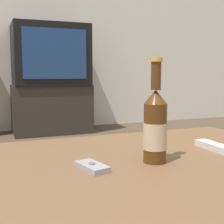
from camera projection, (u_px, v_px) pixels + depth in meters
The scene contains 7 objects.
back_wall at pixel (18, 15), 3.49m from camera, with size 8.00×0.05×2.60m.
coffee_table at pixel (138, 185), 0.82m from camera, with size 1.10×0.78×0.43m.
tv_stand at pixel (52, 109), 3.45m from camera, with size 0.83×0.46×0.53m.
television at pixel (50, 55), 3.37m from camera, with size 0.79×0.52×0.65m.
beer_bottle at pixel (156, 126), 0.81m from camera, with size 0.06×0.06×0.27m.
cell_phone at pixel (92, 167), 0.76m from camera, with size 0.07×0.11×0.02m.
remote_control at pixel (218, 148), 0.95m from camera, with size 0.04×0.17×0.02m.
Camera 1 is at (-0.36, -0.71, 0.66)m, focal length 50.00 mm.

